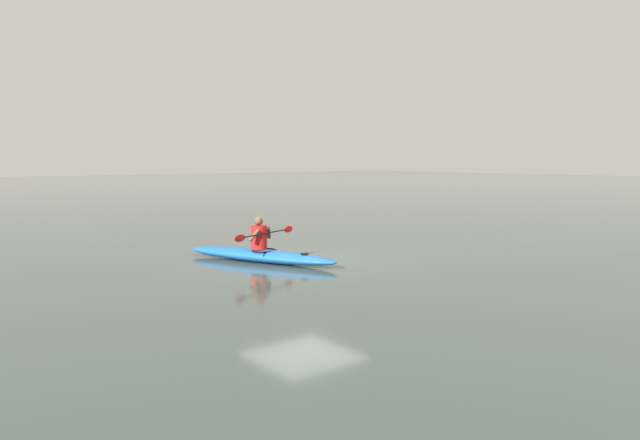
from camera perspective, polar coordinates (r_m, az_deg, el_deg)
The scene contains 3 objects.
ground_plane at distance 14.96m, azimuth -1.64°, elevation -3.75°, with size 160.00×160.00×0.00m, color #384742.
kayak at distance 14.62m, azimuth -5.77°, elevation -3.38°, with size 2.19×4.23×0.31m.
kayaker at distance 14.56m, azimuth -5.80°, elevation -1.49°, with size 2.26×0.91×0.79m.
Camera 1 is at (8.88, 11.77, 2.50)m, focal length 33.52 mm.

